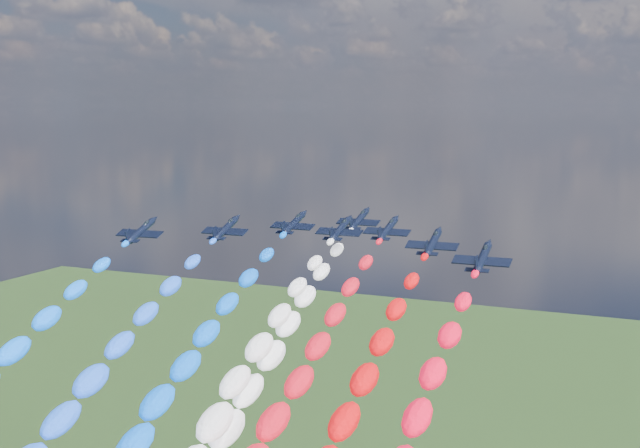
% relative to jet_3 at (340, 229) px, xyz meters
% --- Properties ---
extents(jet_0, '(9.52, 12.59, 6.35)m').
position_rel_jet_3_xyz_m(jet_0, '(-33.38, -16.69, 0.00)').
color(jet_0, black).
extents(jet_1, '(9.17, 12.33, 6.35)m').
position_rel_jet_3_xyz_m(jet_1, '(-20.29, -7.84, 0.00)').
color(jet_1, black).
extents(jet_2, '(9.41, 12.51, 6.35)m').
position_rel_jet_3_xyz_m(jet_2, '(-11.49, 3.73, 0.00)').
color(jet_2, black).
extents(trail_2, '(5.86, 99.25, 54.05)m').
position_rel_jet_3_xyz_m(trail_2, '(-11.49, -47.75, -25.74)').
color(trail_2, blue).
extents(jet_3, '(8.98, 12.20, 6.35)m').
position_rel_jet_3_xyz_m(jet_3, '(0.00, 0.00, 0.00)').
color(jet_3, black).
extents(jet_4, '(9.21, 12.37, 6.35)m').
position_rel_jet_3_xyz_m(jet_4, '(-1.56, 14.20, 0.00)').
color(jet_4, black).
extents(trail_4, '(5.86, 99.25, 54.05)m').
position_rel_jet_3_xyz_m(trail_4, '(-1.56, -37.28, -25.74)').
color(trail_4, white).
extents(jet_5, '(9.28, 12.42, 6.35)m').
position_rel_jet_3_xyz_m(jet_5, '(8.17, 3.84, 0.00)').
color(jet_5, black).
extents(jet_6, '(9.32, 12.44, 6.35)m').
position_rel_jet_3_xyz_m(jet_6, '(20.41, -8.26, 0.00)').
color(jet_6, black).
extents(jet_7, '(9.04, 12.24, 6.35)m').
position_rel_jet_3_xyz_m(jet_7, '(31.41, -19.15, 0.00)').
color(jet_7, black).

